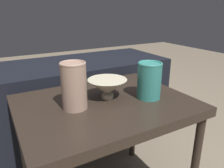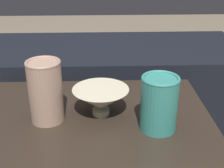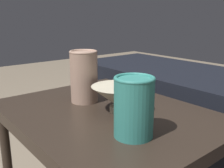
{
  "view_description": "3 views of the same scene",
  "coord_description": "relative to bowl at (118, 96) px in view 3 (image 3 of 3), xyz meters",
  "views": [
    {
      "loc": [
        -0.4,
        -0.76,
        0.94
      ],
      "look_at": [
        0.06,
        0.05,
        0.61
      ],
      "focal_mm": 35.0,
      "sensor_mm": 36.0,
      "label": 1
    },
    {
      "loc": [
        0.03,
        -0.82,
        1.05
      ],
      "look_at": [
        0.06,
        0.04,
        0.65
      ],
      "focal_mm": 50.0,
      "sensor_mm": 36.0,
      "label": 2
    },
    {
      "loc": [
        0.64,
        -0.5,
        0.87
      ],
      "look_at": [
        -0.01,
        0.03,
        0.64
      ],
      "focal_mm": 42.0,
      "sensor_mm": 36.0,
      "label": 3
    }
  ],
  "objects": [
    {
      "name": "vase_textured_left",
      "position": [
        -0.16,
        -0.02,
        0.04
      ],
      "size": [
        0.1,
        0.1,
        0.19
      ],
      "color": "tan",
      "rests_on": "table"
    },
    {
      "name": "vase_colorful_right",
      "position": [
        0.16,
        -0.08,
        0.03
      ],
      "size": [
        0.11,
        0.11,
        0.16
      ],
      "color": "teal",
      "rests_on": "table"
    },
    {
      "name": "couch_backdrop",
      "position": [
        -0.03,
        0.55,
        -0.31
      ],
      "size": [
        1.37,
        0.5,
        0.6
      ],
      "color": "black",
      "rests_on": "ground_plane"
    },
    {
      "name": "bowl",
      "position": [
        0.0,
        0.0,
        0.0
      ],
      "size": [
        0.17,
        0.17,
        0.09
      ],
      "color": "beige",
      "rests_on": "table"
    },
    {
      "name": "table",
      "position": [
        -0.03,
        -0.02,
        -0.11
      ],
      "size": [
        0.73,
        0.56,
        0.56
      ],
      "color": "#2D231C",
      "rests_on": "ground_plane"
    }
  ]
}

